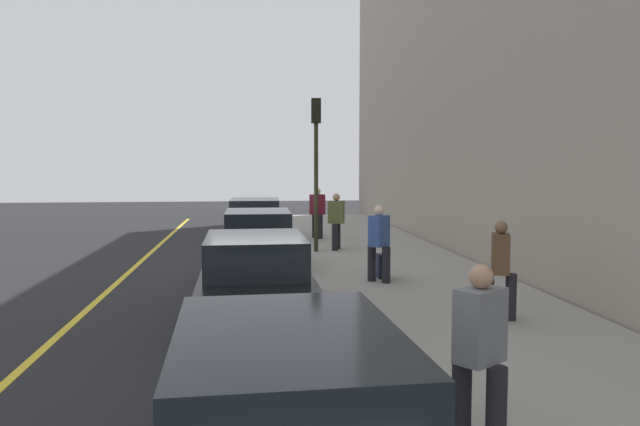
# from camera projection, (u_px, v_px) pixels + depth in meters

# --- Properties ---
(ground_plane) EXTENTS (56.00, 56.00, 0.00)m
(ground_plane) POSITION_uv_depth(u_px,v_px,m) (258.00, 264.00, 16.38)
(ground_plane) COLOR black
(sidewalk) EXTENTS (28.00, 4.60, 0.15)m
(sidewalk) POSITION_uv_depth(u_px,v_px,m) (378.00, 259.00, 16.75)
(sidewalk) COLOR gray
(sidewalk) RESTS_ON ground
(lane_stripe_centre) EXTENTS (28.00, 0.14, 0.01)m
(lane_stripe_centre) POSITION_uv_depth(u_px,v_px,m) (135.00, 266.00, 16.01)
(lane_stripe_centre) COLOR gold
(lane_stripe_centre) RESTS_ON ground
(snow_bank_curb) EXTENTS (6.46, 0.56, 0.22)m
(snow_bank_curb) POSITION_uv_depth(u_px,v_px,m) (294.00, 288.00, 12.70)
(snow_bank_curb) COLOR white
(snow_bank_curb) RESTS_ON ground
(parked_car_white) EXTENTS (4.66, 2.03, 1.51)m
(parked_car_white) POSITION_uv_depth(u_px,v_px,m) (286.00, 421.00, 4.58)
(parked_car_white) COLOR black
(parked_car_white) RESTS_ON ground
(parked_car_black) EXTENTS (4.27, 1.95, 1.51)m
(parked_car_black) POSITION_uv_depth(u_px,v_px,m) (255.00, 279.00, 10.22)
(parked_car_black) COLOR black
(parked_car_black) RESTS_ON ground
(parked_car_charcoal) EXTENTS (4.15, 1.90, 1.51)m
(parked_car_charcoal) POSITION_uv_depth(u_px,v_px,m) (258.00, 240.00, 15.58)
(parked_car_charcoal) COLOR black
(parked_car_charcoal) RESTS_ON ground
(parked_car_silver) EXTENTS (4.29, 2.01, 1.51)m
(parked_car_silver) POSITION_uv_depth(u_px,v_px,m) (255.00, 221.00, 20.72)
(parked_car_silver) COLOR black
(parked_car_silver) RESTS_ON ground
(pedestrian_olive_coat) EXTENTS (0.53, 0.52, 1.67)m
(pedestrian_olive_coat) POSITION_uv_depth(u_px,v_px,m) (336.00, 220.00, 18.04)
(pedestrian_olive_coat) COLOR black
(pedestrian_olive_coat) RESTS_ON sidewalk
(pedestrian_blue_coat) EXTENTS (0.52, 0.51, 1.66)m
(pedestrian_blue_coat) POSITION_uv_depth(u_px,v_px,m) (379.00, 241.00, 13.08)
(pedestrian_blue_coat) COLOR black
(pedestrian_blue_coat) RESTS_ON sidewalk
(pedestrian_burgundy_coat) EXTENTS (0.54, 0.54, 1.72)m
(pedestrian_burgundy_coat) POSITION_uv_depth(u_px,v_px,m) (317.00, 211.00, 20.87)
(pedestrian_burgundy_coat) COLOR black
(pedestrian_burgundy_coat) RESTS_ON sidewalk
(pedestrian_grey_coat) EXTENTS (0.49, 0.53, 1.66)m
(pedestrian_grey_coat) POSITION_uv_depth(u_px,v_px,m) (480.00, 350.00, 5.42)
(pedestrian_grey_coat) COLOR black
(pedestrian_grey_coat) RESTS_ON sidewalk
(pedestrian_brown_coat) EXTENTS (0.51, 0.51, 1.62)m
(pedestrian_brown_coat) POSITION_uv_depth(u_px,v_px,m) (500.00, 267.00, 9.91)
(pedestrian_brown_coat) COLOR black
(pedestrian_brown_coat) RESTS_ON sidewalk
(traffic_light_pole) EXTENTS (0.35, 0.26, 4.41)m
(traffic_light_pole) POSITION_uv_depth(u_px,v_px,m) (316.00, 149.00, 17.49)
(traffic_light_pole) COLOR #2D2D19
(traffic_light_pole) RESTS_ON sidewalk
(rolling_suitcase) EXTENTS (0.34, 0.22, 0.90)m
(rolling_suitcase) POSITION_uv_depth(u_px,v_px,m) (382.00, 266.00, 13.58)
(rolling_suitcase) COLOR #191E38
(rolling_suitcase) RESTS_ON sidewalk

